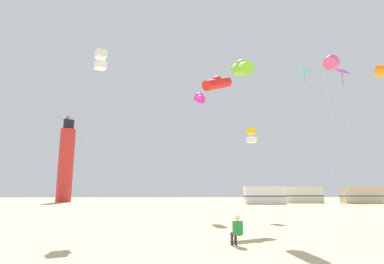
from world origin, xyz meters
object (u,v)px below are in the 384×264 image
at_px(kite_box_gold, 251,135).
at_px(rv_van_white, 264,195).
at_px(kite_tube_magenta, 199,98).
at_px(lighthouse_distant, 66,161).
at_px(kite_tube_lime, 242,68).
at_px(kite_diamond_violet, 343,77).
at_px(rv_van_tan, 361,195).
at_px(kite_diamond_cyan, 305,76).
at_px(kite_flyer_standing, 237,230).
at_px(kite_tube_scarlet, 217,83).
at_px(rv_van_cream, 303,195).
at_px(kite_tube_rainbow, 332,63).
at_px(kite_box_white, 101,60).

height_order(kite_box_gold, rv_van_white, kite_box_gold).
height_order(kite_tube_magenta, lighthouse_distant, lighthouse_distant).
bearing_deg(kite_tube_lime, rv_van_white, 73.99).
bearing_deg(kite_diamond_violet, rv_van_tan, 59.71).
bearing_deg(kite_diamond_cyan, kite_flyer_standing, -123.16).
bearing_deg(kite_tube_scarlet, kite_tube_magenta, 97.87).
relative_size(lighthouse_distant, rv_van_cream, 2.55).
bearing_deg(kite_tube_rainbow, kite_diamond_violet, 55.80).
bearing_deg(rv_van_white, kite_tube_scarlet, -109.14).
bearing_deg(lighthouse_distant, rv_van_white, -16.20).
xyz_separation_m(kite_box_white, lighthouse_distant, (-17.45, 43.70, -1.92)).
height_order(kite_flyer_standing, kite_box_white, kite_box_white).
xyz_separation_m(kite_box_gold, lighthouse_distant, (-27.82, 37.13, 1.44)).
relative_size(kite_box_white, rv_van_tan, 1.60).
bearing_deg(kite_box_gold, rv_van_cream, 63.28).
bearing_deg(lighthouse_distant, kite_tube_rainbow, -54.98).
distance_m(kite_diamond_violet, rv_van_white, 31.05).
xyz_separation_m(kite_diamond_cyan, kite_tube_lime, (-7.30, -9.04, -3.02)).
bearing_deg(kite_tube_lime, kite_flyer_standing, -106.77).
relative_size(lighthouse_distant, rv_van_white, 2.61).
bearing_deg(kite_tube_magenta, kite_diamond_violet, -24.61).
bearing_deg(kite_tube_magenta, rv_van_cream, 56.28).
xyz_separation_m(kite_tube_lime, rv_van_cream, (18.10, 39.59, -7.41)).
bearing_deg(kite_box_gold, lighthouse_distant, 126.84).
bearing_deg(kite_tube_scarlet, kite_diamond_violet, 8.99).
relative_size(kite_tube_magenta, kite_box_gold, 1.53).
bearing_deg(kite_tube_magenta, kite_box_white, -127.33).
xyz_separation_m(kite_diamond_violet, rv_van_cream, (9.71, 34.56, -8.87)).
bearing_deg(rv_van_white, kite_flyer_standing, -105.89).
distance_m(kite_flyer_standing, kite_box_white, 12.69).
bearing_deg(kite_box_white, kite_tube_scarlet, 16.72).
bearing_deg(kite_tube_lime, kite_tube_magenta, 100.69).
bearing_deg(rv_van_cream, rv_van_white, -145.16).
relative_size(kite_diamond_violet, rv_van_tan, 1.70).
distance_m(kite_diamond_cyan, lighthouse_distant, 48.99).
xyz_separation_m(kite_box_gold, rv_van_cream, (15.92, 31.63, -5.01)).
xyz_separation_m(kite_flyer_standing, rv_van_white, (11.16, 38.69, 0.78)).
relative_size(kite_diamond_cyan, rv_van_cream, 1.92).
xyz_separation_m(kite_flyer_standing, kite_tube_magenta, (-0.64, 13.66, 9.34)).
bearing_deg(kite_diamond_cyan, kite_tube_rainbow, -102.42).
xyz_separation_m(kite_tube_rainbow, kite_box_white, (-13.65, 0.67, 0.27)).
bearing_deg(kite_flyer_standing, kite_tube_rainbow, -163.54).
distance_m(kite_tube_scarlet, lighthouse_distant, 48.32).
height_order(kite_tube_lime, rv_van_tan, kite_tube_lime).
bearing_deg(kite_tube_magenta, kite_box_gold, -23.64).
xyz_separation_m(kite_box_white, kite_tube_lime, (8.19, -1.38, -0.95)).
bearing_deg(rv_van_tan, rv_van_cream, 160.36).
height_order(kite_box_white, kite_diamond_cyan, kite_diamond_cyan).
relative_size(kite_diamond_cyan, kite_tube_scarlet, 1.28).
xyz_separation_m(kite_tube_magenta, rv_van_cream, (19.94, 29.87, -8.56)).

